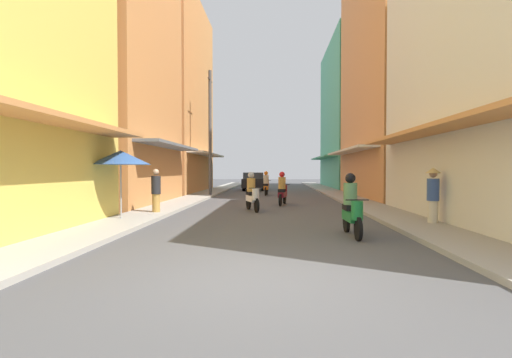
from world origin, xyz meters
The scene contains 16 objects.
ground_plane centered at (0.00, 16.84, 0.00)m, with size 91.69×91.69×0.00m, color #4C4C4F.
sidewalk_left centered at (-4.35, 16.84, 0.06)m, with size 1.66×49.68×0.12m, color #ADA89E.
sidewalk_right centered at (4.35, 16.84, 0.06)m, with size 1.66×49.68×0.12m, color #9E9991.
building_left_mid centered at (-8.18, 12.29, 6.15)m, with size 7.05×8.19×12.31m.
building_left_far centered at (-8.18, 22.19, 6.95)m, with size 7.05×10.43×13.92m.
building_right_mid centered at (8.18, 17.69, 7.97)m, with size 7.05×11.50×15.96m.
building_right_far centered at (8.18, 30.12, 6.62)m, with size 7.05×12.25×13.25m.
motorbike_orange centered at (-0.33, 19.31, 0.70)m, with size 0.55×1.81×1.58m.
motorbike_maroon centered at (0.60, 12.36, 0.70)m, with size 0.60×1.79×1.58m.
motorbike_green centered at (2.17, 3.99, 0.70)m, with size 0.55×1.81×1.58m.
motorbike_white centered at (-0.67, 9.72, 0.70)m, with size 0.75×1.74×1.58m.
parked_car centered at (-1.52, 25.59, 0.74)m, with size 1.86×4.14×1.45m.
pedestrian_crossing centered at (-4.10, 8.08, 0.85)m, with size 0.34×0.34×1.69m.
pedestrian_far centered at (4.85, 5.69, 0.97)m, with size 0.44×0.44×1.73m.
vendor_umbrella centered at (-4.65, 6.25, 2.05)m, with size 1.87×1.87×2.28m.
utility_pole centered at (-3.77, 17.83, 3.98)m, with size 0.20×1.20×7.80m.
Camera 1 is at (0.26, -5.62, 1.66)m, focal length 26.75 mm.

